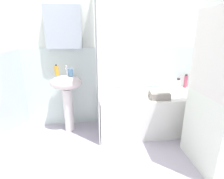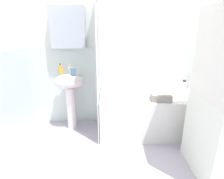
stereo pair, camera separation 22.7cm
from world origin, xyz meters
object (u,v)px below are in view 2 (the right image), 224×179
Objects in this scene: lotion_bottle at (192,83)px; bathtub at (156,114)px; soap_dispenser at (60,69)px; towel_folded at (161,97)px; shampoo_bottle at (184,85)px; sink at (70,90)px; toothbrush_cup at (73,71)px; conditioner_bottle at (198,85)px.

bathtub is at bearing -157.34° from lotion_bottle.
soap_dispenser reaches higher than towel_folded.
bathtub is at bearing -153.32° from shampoo_bottle.
towel_folded is at bearing -13.38° from sink.
toothbrush_cup is 0.06× the size of bathtub.
toothbrush_cup reaches higher than sink.
towel_folded is (-0.69, -0.42, -0.02)m from conditioner_bottle.
soap_dispenser is at bearing 172.49° from bathtub.
conditioner_bottle is (1.86, 0.16, -0.26)m from toothbrush_cup.
conditioner_bottle reaches higher than bathtub.
soap_dispenser is at bearing -177.75° from conditioner_bottle.
toothbrush_cup is at bearing -23.10° from sink.
sink is 3.98× the size of lotion_bottle.
soap_dispenser is (-0.13, 0.05, 0.29)m from sink.
sink is 1.83m from lotion_bottle.
lotion_bottle is at bearing 4.67° from toothbrush_cup.
bathtub is (1.24, -0.13, -0.33)m from sink.
soap_dispenser is 1.84m from shampoo_bottle.
toothbrush_cup reaches higher than bathtub.
sink reaches higher than conditioner_bottle.
sink reaches higher than bathtub.
toothbrush_cup is at bearing -175.12° from conditioner_bottle.
soap_dispenser is at bearing 165.91° from towel_folded.
lotion_bottle is (1.83, 0.11, 0.05)m from sink.
soap_dispenser is 1.51m from bathtub.
toothbrush_cup is 1.78m from lotion_bottle.
bathtub is 6.34× the size of towel_folded.
towel_folded is at bearing -148.54° from conditioner_bottle.
sink reaches higher than lotion_bottle.
towel_folded reaches higher than bathtub.
bathtub is at bearing -4.99° from toothbrush_cup.
sink is 1.29m from bathtub.
toothbrush_cup is 1.32m from bathtub.
sink is 1.28m from towel_folded.
soap_dispenser is at bearing -178.08° from lotion_bottle.
toothbrush_cup is at bearing 175.01° from bathtub.
toothbrush_cup is 0.39× the size of towel_folded.
shampoo_bottle is at bearing 40.75° from towel_folded.
towel_folded is (1.37, -0.34, -0.29)m from soap_dispenser.
bathtub is at bearing -159.42° from conditioner_bottle.
conditioner_bottle is 0.58× the size of towel_folded.
lotion_bottle is at bearing 6.51° from shampoo_bottle.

